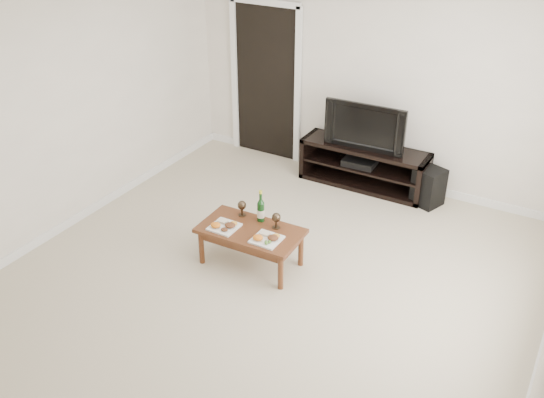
{
  "coord_description": "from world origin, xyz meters",
  "views": [
    {
      "loc": [
        2.43,
        -4.02,
        3.67
      ],
      "look_at": [
        -0.19,
        0.53,
        0.7
      ],
      "focal_mm": 40.0,
      "sensor_mm": 36.0,
      "label": 1
    }
  ],
  "objects_px": {
    "subwoofer": "(428,187)",
    "coffee_table": "(251,247)",
    "television": "(367,124)",
    "media_console": "(364,166)"
  },
  "relations": [
    {
      "from": "television",
      "to": "subwoofer",
      "type": "bearing_deg",
      "value": -5.31
    },
    {
      "from": "subwoofer",
      "to": "coffee_table",
      "type": "bearing_deg",
      "value": -99.29
    },
    {
      "from": "media_console",
      "to": "subwoofer",
      "type": "relative_size",
      "value": 3.48
    },
    {
      "from": "media_console",
      "to": "coffee_table",
      "type": "relative_size",
      "value": 1.55
    },
    {
      "from": "subwoofer",
      "to": "coffee_table",
      "type": "distance_m",
      "value": 2.43
    },
    {
      "from": "coffee_table",
      "to": "television",
      "type": "bearing_deg",
      "value": 81.32
    },
    {
      "from": "subwoofer",
      "to": "coffee_table",
      "type": "xyz_separation_m",
      "value": [
        -1.19,
        -2.13,
        -0.02
      ]
    },
    {
      "from": "subwoofer",
      "to": "television",
      "type": "bearing_deg",
      "value": -163.35
    },
    {
      "from": "media_console",
      "to": "coffee_table",
      "type": "xyz_separation_m",
      "value": [
        -0.33,
        -2.17,
        -0.07
      ]
    },
    {
      "from": "media_console",
      "to": "television",
      "type": "height_order",
      "value": "television"
    }
  ]
}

